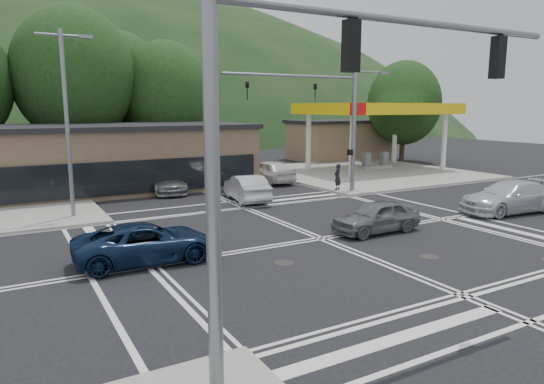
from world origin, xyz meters
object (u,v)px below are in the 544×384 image
car_northbound (166,181)px  pedestrian (337,177)px  car_silver_east (510,197)px  car_blue_west (147,243)px  car_queue_b (268,171)px  car_queue_a (246,188)px  car_grey_center (376,217)px

car_northbound → pedestrian: bearing=-20.9°
car_silver_east → car_northbound: size_ratio=1.12×
car_blue_west → car_queue_b: size_ratio=1.02×
car_blue_west → car_silver_east: 18.74m
car_queue_a → pedestrian: (6.50, -0.15, 0.22)m
car_grey_center → car_northbound: (-4.92, 14.44, 0.02)m
pedestrian → car_queue_b: bearing=-95.7°
car_grey_center → car_queue_a: (-1.71, 9.30, 0.07)m
car_queue_b → pedestrian: (2.00, -5.64, 0.16)m
car_silver_east → car_queue_b: bearing=-151.2°
pedestrian → car_queue_a: bearing=-26.5°
car_queue_b → pedestrian: size_ratio=2.91×
car_blue_west → car_queue_b: 18.87m
car_northbound → pedestrian: pedestrian is taller
car_grey_center → car_northbound: size_ratio=0.83×
car_grey_center → car_northbound: car_northbound is taller
car_queue_b → car_blue_west: bearing=42.0°
car_queue_a → car_northbound: car_queue_a is taller
car_silver_east → car_grey_center: bearing=-84.8°
car_grey_center → car_queue_b: bearing=169.1°
car_queue_a → car_blue_west: bearing=55.6°
car_grey_center → car_queue_b: 15.05m
car_queue_b → car_northbound: bearing=-3.3°
car_grey_center → car_blue_west: bearing=-94.8°
car_blue_west → car_silver_east: size_ratio=0.90×
car_grey_center → car_silver_east: (8.84, -0.27, 0.11)m
car_blue_west → car_queue_b: car_queue_b is taller
car_silver_east → car_queue_a: bearing=-125.3°
car_grey_center → car_queue_b: size_ratio=0.84×
car_blue_west → car_grey_center: bearing=-91.7°
car_grey_center → car_silver_east: size_ratio=0.74×
car_silver_east → car_queue_a: 14.24m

